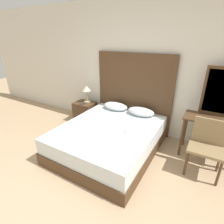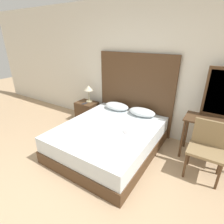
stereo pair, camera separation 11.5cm
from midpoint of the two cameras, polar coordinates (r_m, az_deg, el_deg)
name	(u,v)px [view 2 (the right image)]	position (r m, az deg, el deg)	size (l,w,h in m)	color
ground_plane	(50,208)	(2.61, -18.21, -27.61)	(16.00, 16.00, 0.00)	tan
wall_back	(140,70)	(3.78, 10.04, 13.39)	(10.00, 0.06, 2.70)	silver
bed	(109,138)	(3.29, 0.08, -8.57)	(1.63, 1.96, 0.49)	#4C331E
headboard	(135,94)	(3.85, 8.22, 5.96)	(1.71, 0.05, 1.69)	#4C331E
pillow_left	(117,106)	(3.87, 2.44, 1.90)	(0.56, 0.33, 0.15)	silver
pillow_right	(142,112)	(3.63, 10.65, -0.02)	(0.56, 0.33, 0.15)	silver
phone_on_bed	(125,132)	(2.99, 5.52, -6.57)	(0.16, 0.15, 0.01)	#B7B7BC
nightstand	(87,112)	(4.42, -7.42, 0.11)	(0.49, 0.38, 0.50)	#4C331E
table_lamp	(89,89)	(4.27, -6.89, 7.40)	(0.22, 0.22, 0.41)	tan
phone_on_nightstand	(85,103)	(4.25, -8.19, 2.78)	(0.09, 0.16, 0.01)	#232328
vanity_desk	(214,129)	(3.34, 31.27, -4.74)	(0.94, 0.45, 0.74)	#4C331E
vanity_mirror	(223,93)	(3.34, 33.44, 5.10)	(0.56, 0.03, 0.82)	#4C331E
chair	(207,145)	(3.01, 29.69, -9.45)	(0.50, 0.40, 0.87)	olive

